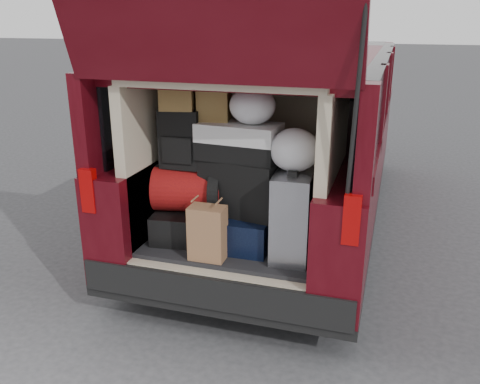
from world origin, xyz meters
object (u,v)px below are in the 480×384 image
at_px(backpack, 182,139).
at_px(kraft_bag, 208,233).
at_px(twotone_duffel, 239,141).
at_px(navy_hardshell, 243,228).
at_px(silver_roller, 292,216).
at_px(red_duffel, 188,189).
at_px(black_hardshell, 185,221).
at_px(black_soft_case, 243,186).

bearing_deg(backpack, kraft_bag, -47.31).
bearing_deg(kraft_bag, twotone_duffel, 69.50).
xyz_separation_m(navy_hardshell, silver_roller, (0.38, -0.12, 0.18)).
bearing_deg(backpack, navy_hardshell, -0.62).
xyz_separation_m(navy_hardshell, backpack, (-0.46, -0.01, 0.63)).
distance_m(silver_roller, red_duffel, 0.80).
xyz_separation_m(silver_roller, kraft_bag, (-0.54, -0.20, -0.11)).
distance_m(silver_roller, kraft_bag, 0.58).
bearing_deg(black_hardshell, twotone_duffel, -5.75).
distance_m(navy_hardshell, black_soft_case, 0.31).
relative_size(black_hardshell, twotone_duffel, 0.95).
height_order(silver_roller, twotone_duffel, twotone_duffel).
distance_m(red_duffel, backpack, 0.37).
distance_m(silver_roller, backpack, 0.96).
bearing_deg(black_hardshell, black_soft_case, -4.19).
height_order(silver_roller, kraft_bag, silver_roller).
relative_size(silver_roller, red_duffel, 1.22).
distance_m(black_hardshell, silver_roller, 0.87).
height_order(kraft_bag, black_soft_case, black_soft_case).
bearing_deg(backpack, silver_roller, -9.16).
distance_m(red_duffel, twotone_duffel, 0.53).
bearing_deg(kraft_bag, backpack, 133.65).
xyz_separation_m(black_hardshell, navy_hardshell, (0.46, -0.00, 0.01)).
distance_m(backpack, twotone_duffel, 0.42).
bearing_deg(twotone_duffel, navy_hardshell, -10.03).
height_order(black_hardshell, black_soft_case, black_soft_case).
bearing_deg(black_hardshell, backpack, -91.51).
distance_m(silver_roller, black_soft_case, 0.44).
distance_m(navy_hardshell, backpack, 0.78).
distance_m(black_hardshell, twotone_duffel, 0.77).
height_order(red_duffel, backpack, backpack).
bearing_deg(backpack, red_duffel, -21.06).
height_order(red_duffel, black_soft_case, black_soft_case).
relative_size(black_hardshell, navy_hardshell, 1.01).
bearing_deg(red_duffel, navy_hardshell, -8.36).
bearing_deg(kraft_bag, red_duffel, 130.60).
xyz_separation_m(navy_hardshell, black_soft_case, (-0.01, 0.02, 0.31)).
bearing_deg(navy_hardshell, red_duffel, -177.81).
height_order(silver_roller, black_soft_case, black_soft_case).
bearing_deg(black_hardshell, red_duffel, -33.72).
distance_m(black_hardshell, red_duffel, 0.27).
height_order(black_hardshell, silver_roller, silver_roller).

